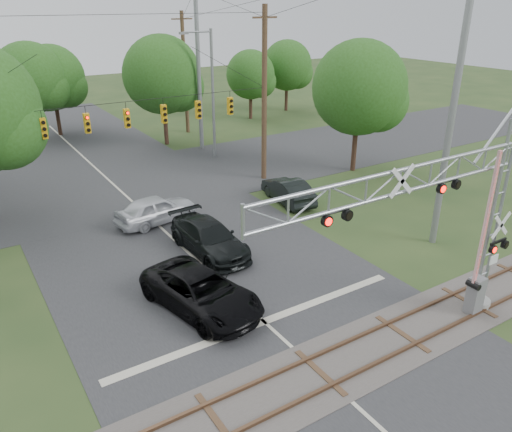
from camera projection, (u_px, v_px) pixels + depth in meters
ground at (361, 411)px, 15.46m from camera, size 160.00×160.00×0.00m
road_main at (211, 274)px, 23.20m from camera, size 14.00×90.00×0.02m
road_cross at (115, 186)px, 34.04m from camera, size 90.00×12.00×0.02m
railroad_track at (320, 373)px, 17.00m from camera, size 90.00×3.20×0.17m
crossing_gantry at (440, 217)px, 17.08m from camera, size 11.90×1.01×7.87m
traffic_signal_span at (141, 112)px, 29.11m from camera, size 19.34×0.36×11.50m
pickup_black at (201, 292)px, 20.29m from camera, size 3.81×6.17×1.59m
car_dark at (209, 238)px, 24.91m from camera, size 2.46×5.53×1.58m
sedan_silver at (156, 209)px, 28.29m from camera, size 4.94×2.63×1.60m
suv_dark at (288, 190)px, 31.17m from camera, size 2.22×4.80×1.53m
streetlight at (210, 88)px, 38.14m from camera, size 2.61×0.27×9.80m
utility_poles at (157, 94)px, 31.19m from camera, size 25.27×28.90×14.46m
treeline at (52, 88)px, 36.30m from camera, size 53.34×28.94×9.96m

